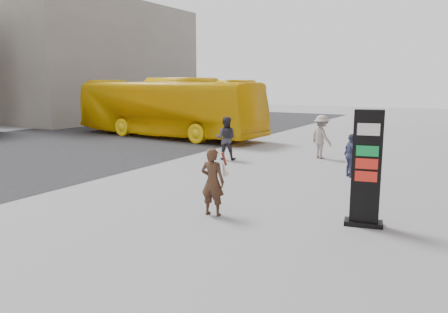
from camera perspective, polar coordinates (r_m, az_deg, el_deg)
The scene contains 9 objects.
ground at distance 11.19m, azimuth -3.66°, elevation -7.29°, with size 100.00×100.00×0.00m, color #9E9EA3.
road at distance 23.71m, azimuth -23.66°, elevation 1.01°, with size 16.00×60.00×0.01m, color black.
bg_building_far at distance 41.64m, azimuth -16.55°, elevation 11.76°, with size 10.00×18.00×10.00m, color gray.
info_pylon at distance 10.38m, azimuth 18.10°, elevation -1.52°, with size 0.92×0.59×2.67m.
woman at distance 10.75m, azimuth -1.48°, elevation -3.21°, with size 0.67×0.62×1.69m.
bus at distance 26.35m, azimuth -7.50°, elevation 6.36°, with size 2.93×12.54×3.49m, color #EAB808.
pedestrian_a at distance 18.44m, azimuth 0.24°, elevation 2.41°, with size 0.89×0.69×1.83m, color #313036.
pedestrian_b at distance 19.19m, azimuth 12.61°, elevation 2.52°, with size 1.20×0.69×1.86m, color gray.
pedestrian_c at distance 15.68m, azimuth 16.26°, elevation 0.12°, with size 0.89×0.37×1.51m, color #42476C.
Camera 1 is at (5.91, -8.91, 3.28)m, focal length 35.00 mm.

